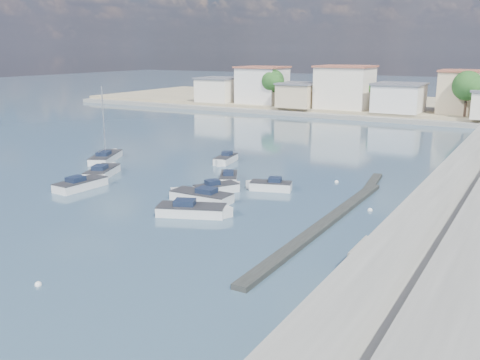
{
  "coord_description": "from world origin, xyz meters",
  "views": [
    {
      "loc": [
        20.63,
        -26.45,
        13.05
      ],
      "look_at": [
        -2.93,
        14.39,
        1.4
      ],
      "focal_mm": 40.0,
      "sensor_mm": 36.0,
      "label": 1
    }
  ],
  "objects_px": {
    "motorboat_c": "(199,197)",
    "motorboat_d": "(269,186)",
    "motorboat_b": "(218,189)",
    "motorboat_a": "(103,172)",
    "motorboat_f": "(229,178)",
    "motorboat_g": "(225,160)",
    "motorboat_h": "(195,211)",
    "sailboat": "(107,157)",
    "motorboat_e": "(83,184)"
  },
  "relations": [
    {
      "from": "motorboat_b",
      "to": "motorboat_d",
      "type": "xyz_separation_m",
      "value": [
        3.63,
        3.13,
        -0.0
      ]
    },
    {
      "from": "motorboat_d",
      "to": "motorboat_g",
      "type": "xyz_separation_m",
      "value": [
        -9.95,
        8.34,
        0.0
      ]
    },
    {
      "from": "motorboat_a",
      "to": "motorboat_c",
      "type": "bearing_deg",
      "value": -11.78
    },
    {
      "from": "motorboat_e",
      "to": "motorboat_c",
      "type": "bearing_deg",
      "value": 9.1
    },
    {
      "from": "motorboat_d",
      "to": "motorboat_h",
      "type": "relative_size",
      "value": 0.73
    },
    {
      "from": "motorboat_a",
      "to": "motorboat_e",
      "type": "relative_size",
      "value": 1.01
    },
    {
      "from": "sailboat",
      "to": "motorboat_h",
      "type": "bearing_deg",
      "value": -30.29
    },
    {
      "from": "motorboat_c",
      "to": "motorboat_d",
      "type": "relative_size",
      "value": 1.4
    },
    {
      "from": "motorboat_c",
      "to": "motorboat_e",
      "type": "xyz_separation_m",
      "value": [
        -12.1,
        -1.94,
        -0.0
      ]
    },
    {
      "from": "motorboat_b",
      "to": "sailboat",
      "type": "height_order",
      "value": "sailboat"
    },
    {
      "from": "motorboat_c",
      "to": "motorboat_h",
      "type": "height_order",
      "value": "same"
    },
    {
      "from": "motorboat_d",
      "to": "motorboat_h",
      "type": "xyz_separation_m",
      "value": [
        -1.52,
        -9.98,
        0.0
      ]
    },
    {
      "from": "motorboat_g",
      "to": "sailboat",
      "type": "relative_size",
      "value": 0.52
    },
    {
      "from": "motorboat_e",
      "to": "motorboat_f",
      "type": "distance_m",
      "value": 14.19
    },
    {
      "from": "motorboat_b",
      "to": "motorboat_g",
      "type": "distance_m",
      "value": 13.09
    },
    {
      "from": "motorboat_f",
      "to": "motorboat_h",
      "type": "height_order",
      "value": "same"
    },
    {
      "from": "motorboat_c",
      "to": "motorboat_h",
      "type": "xyz_separation_m",
      "value": [
        2.15,
        -3.67,
        -0.0
      ]
    },
    {
      "from": "motorboat_e",
      "to": "motorboat_h",
      "type": "distance_m",
      "value": 14.36
    },
    {
      "from": "motorboat_f",
      "to": "motorboat_g",
      "type": "bearing_deg",
      "value": 123.91
    },
    {
      "from": "motorboat_c",
      "to": "motorboat_g",
      "type": "height_order",
      "value": "same"
    },
    {
      "from": "motorboat_b",
      "to": "motorboat_g",
      "type": "bearing_deg",
      "value": 118.83
    },
    {
      "from": "sailboat",
      "to": "motorboat_d",
      "type": "bearing_deg",
      "value": -6.43
    },
    {
      "from": "motorboat_e",
      "to": "motorboat_f",
      "type": "bearing_deg",
      "value": 40.41
    },
    {
      "from": "motorboat_d",
      "to": "sailboat",
      "type": "distance_m",
      "value": 23.21
    },
    {
      "from": "motorboat_f",
      "to": "motorboat_a",
      "type": "bearing_deg",
      "value": -161.49
    },
    {
      "from": "motorboat_c",
      "to": "motorboat_d",
      "type": "xyz_separation_m",
      "value": [
        3.68,
        6.32,
        -0.0
      ]
    },
    {
      "from": "motorboat_a",
      "to": "motorboat_c",
      "type": "distance_m",
      "value": 14.47
    },
    {
      "from": "motorboat_c",
      "to": "motorboat_d",
      "type": "bearing_deg",
      "value": 59.79
    },
    {
      "from": "motorboat_a",
      "to": "motorboat_b",
      "type": "bearing_deg",
      "value": 0.95
    },
    {
      "from": "motorboat_a",
      "to": "motorboat_h",
      "type": "xyz_separation_m",
      "value": [
        16.32,
        -6.62,
        -0.0
      ]
    },
    {
      "from": "motorboat_a",
      "to": "motorboat_f",
      "type": "relative_size",
      "value": 1.34
    },
    {
      "from": "motorboat_f",
      "to": "motorboat_g",
      "type": "xyz_separation_m",
      "value": [
        -4.97,
        7.4,
        0.0
      ]
    },
    {
      "from": "motorboat_c",
      "to": "motorboat_a",
      "type": "bearing_deg",
      "value": 168.22
    },
    {
      "from": "motorboat_f",
      "to": "sailboat",
      "type": "height_order",
      "value": "sailboat"
    },
    {
      "from": "motorboat_e",
      "to": "motorboat_f",
      "type": "height_order",
      "value": "same"
    },
    {
      "from": "motorboat_d",
      "to": "motorboat_e",
      "type": "relative_size",
      "value": 0.75
    },
    {
      "from": "motorboat_d",
      "to": "motorboat_a",
      "type": "bearing_deg",
      "value": -169.33
    },
    {
      "from": "motorboat_a",
      "to": "motorboat_d",
      "type": "distance_m",
      "value": 18.15
    },
    {
      "from": "motorboat_g",
      "to": "motorboat_b",
      "type": "bearing_deg",
      "value": -61.17
    },
    {
      "from": "motorboat_c",
      "to": "motorboat_g",
      "type": "distance_m",
      "value": 15.94
    },
    {
      "from": "motorboat_a",
      "to": "sailboat",
      "type": "xyz_separation_m",
      "value": [
        -5.22,
        5.96,
        0.03
      ]
    },
    {
      "from": "motorboat_h",
      "to": "motorboat_e",
      "type": "bearing_deg",
      "value": 173.09
    },
    {
      "from": "motorboat_a",
      "to": "motorboat_g",
      "type": "distance_m",
      "value": 14.12
    },
    {
      "from": "motorboat_d",
      "to": "motorboat_b",
      "type": "bearing_deg",
      "value": -139.26
    },
    {
      "from": "motorboat_b",
      "to": "motorboat_c",
      "type": "height_order",
      "value": "same"
    },
    {
      "from": "motorboat_b",
      "to": "motorboat_c",
      "type": "xyz_separation_m",
      "value": [
        -0.05,
        -3.19,
        0.0
      ]
    },
    {
      "from": "motorboat_a",
      "to": "motorboat_d",
      "type": "xyz_separation_m",
      "value": [
        17.84,
        3.36,
        -0.0
      ]
    },
    {
      "from": "motorboat_e",
      "to": "motorboat_g",
      "type": "bearing_deg",
      "value": 70.64
    },
    {
      "from": "motorboat_b",
      "to": "motorboat_d",
      "type": "bearing_deg",
      "value": 40.74
    },
    {
      "from": "motorboat_d",
      "to": "motorboat_g",
      "type": "height_order",
      "value": "same"
    }
  ]
}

